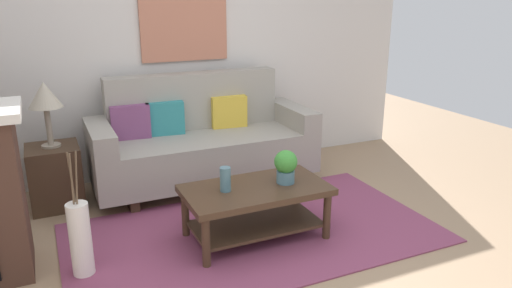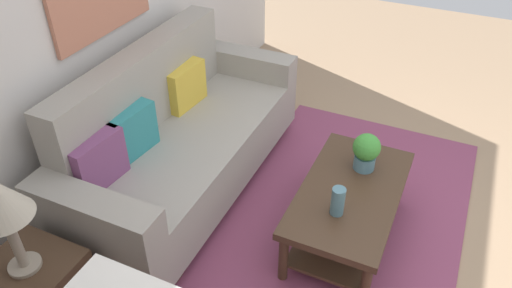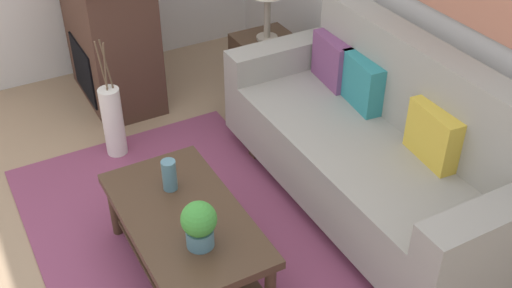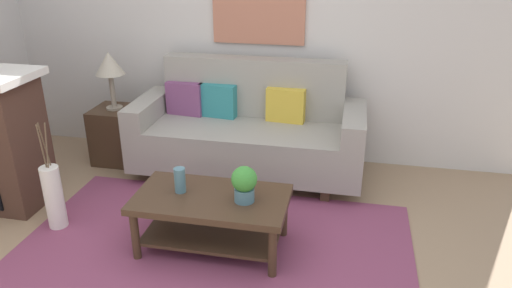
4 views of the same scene
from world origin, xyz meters
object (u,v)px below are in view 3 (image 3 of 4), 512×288
(tabletop_vase, at_px, (169,175))
(potted_plant_tabletop, at_px, (199,224))
(side_table, at_px, (267,71))
(fireplace, at_px, (110,30))
(throw_pillow_plum, at_px, (332,61))
(coffee_table, at_px, (185,230))
(couch, at_px, (374,147))
(throw_pillow_mustard, at_px, (434,135))
(floor_vase, at_px, (113,122))
(throw_pillow_teal, at_px, (362,82))

(tabletop_vase, distance_m, potted_plant_tabletop, 0.49)
(side_table, xyz_separation_m, fireplace, (-0.67, -1.00, 0.31))
(throw_pillow_plum, height_order, coffee_table, throw_pillow_plum)
(couch, height_order, throw_pillow_mustard, couch)
(tabletop_vase, relative_size, floor_vase, 0.35)
(fireplace, bearing_deg, throw_pillow_plum, 38.70)
(couch, height_order, fireplace, fireplace)
(throw_pillow_teal, relative_size, coffee_table, 0.33)
(potted_plant_tabletop, distance_m, fireplace, 2.31)
(couch, bearing_deg, fireplace, -154.41)
(fireplace, bearing_deg, side_table, 56.38)
(throw_pillow_teal, bearing_deg, potted_plant_tabletop, -67.42)
(throw_pillow_teal, distance_m, throw_pillow_mustard, 0.66)
(throw_pillow_mustard, relative_size, coffee_table, 0.33)
(couch, distance_m, throw_pillow_plum, 0.72)
(fireplace, bearing_deg, couch, 25.59)
(fireplace, bearing_deg, throw_pillow_teal, 32.85)
(throw_pillow_plum, xyz_separation_m, floor_vase, (-0.62, -1.37, -0.42))
(throw_pillow_teal, distance_m, potted_plant_tabletop, 1.52)
(couch, height_order, throw_pillow_plum, couch)
(throw_pillow_plum, bearing_deg, tabletop_vase, -72.51)
(couch, bearing_deg, tabletop_vase, -100.68)
(throw_pillow_plum, height_order, throw_pillow_teal, same)
(potted_plant_tabletop, xyz_separation_m, side_table, (-1.62, 1.30, -0.29))
(throw_pillow_teal, height_order, tabletop_vase, throw_pillow_teal)
(side_table, bearing_deg, throw_pillow_mustard, 3.35)
(throw_pillow_mustard, distance_m, side_table, 1.75)
(coffee_table, xyz_separation_m, side_table, (-1.37, 1.28, -0.03))
(potted_plant_tabletop, distance_m, floor_vase, 1.56)
(tabletop_vase, distance_m, fireplace, 1.82)
(throw_pillow_teal, bearing_deg, throw_pillow_mustard, 0.00)
(throw_pillow_plum, bearing_deg, throw_pillow_mustard, 0.00)
(throw_pillow_plum, distance_m, throw_pillow_teal, 0.33)
(couch, xyz_separation_m, potted_plant_tabletop, (0.25, -1.27, 0.14))
(potted_plant_tabletop, height_order, side_table, potted_plant_tabletop)
(potted_plant_tabletop, bearing_deg, couch, 101.16)
(couch, xyz_separation_m, throw_pillow_teal, (-0.33, 0.13, 0.25))
(couch, xyz_separation_m, side_table, (-1.37, 0.03, -0.15))
(coffee_table, bearing_deg, floor_vase, 179.44)
(tabletop_vase, bearing_deg, throw_pillow_mustard, 67.50)
(tabletop_vase, bearing_deg, couch, 79.32)
(fireplace, bearing_deg, tabletop_vase, -8.14)
(throw_pillow_mustard, relative_size, floor_vase, 0.68)
(couch, distance_m, side_table, 1.38)
(floor_vase, bearing_deg, throw_pillow_mustard, 40.41)
(floor_vase, bearing_deg, side_table, 94.15)
(throw_pillow_mustard, relative_size, fireplace, 0.31)
(throw_pillow_teal, relative_size, tabletop_vase, 1.94)
(throw_pillow_mustard, height_order, floor_vase, throw_pillow_mustard)
(potted_plant_tabletop, bearing_deg, throw_pillow_teal, 112.58)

